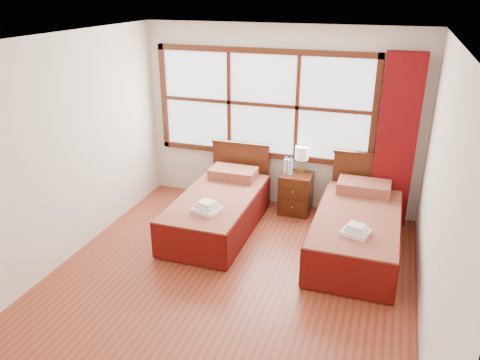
% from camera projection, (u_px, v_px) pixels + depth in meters
% --- Properties ---
extents(floor, '(4.50, 4.50, 0.00)m').
position_uv_depth(floor, '(227.00, 284.00, 5.18)').
color(floor, brown).
rests_on(floor, ground).
extents(ceiling, '(4.50, 4.50, 0.00)m').
position_uv_depth(ceiling, '(224.00, 41.00, 4.18)').
color(ceiling, white).
rests_on(ceiling, wall_back).
extents(wall_back, '(4.00, 0.00, 4.00)m').
position_uv_depth(wall_back, '(280.00, 119.00, 6.65)').
color(wall_back, silver).
rests_on(wall_back, floor).
extents(wall_left, '(0.00, 4.50, 4.50)m').
position_uv_depth(wall_left, '(59.00, 154.00, 5.27)').
color(wall_left, silver).
rests_on(wall_left, floor).
extents(wall_right, '(0.00, 4.50, 4.50)m').
position_uv_depth(wall_right, '(440.00, 203.00, 4.09)').
color(wall_right, silver).
rests_on(wall_right, floor).
extents(window, '(3.16, 0.06, 1.56)m').
position_uv_depth(window, '(263.00, 105.00, 6.61)').
color(window, white).
rests_on(window, wall_back).
extents(curtain, '(0.50, 0.16, 2.30)m').
position_uv_depth(curtain, '(396.00, 142.00, 6.10)').
color(curtain, maroon).
rests_on(curtain, wall_back).
extents(bed_left, '(0.96, 1.98, 0.93)m').
position_uv_depth(bed_left, '(219.00, 209.00, 6.28)').
color(bed_left, '#3F200D').
rests_on(bed_left, floor).
extents(bed_right, '(1.00, 2.02, 0.97)m').
position_uv_depth(bed_right, '(357.00, 229.00, 5.74)').
color(bed_right, '#3F200D').
rests_on(bed_right, floor).
extents(nightstand, '(0.44, 0.44, 0.59)m').
position_uv_depth(nightstand, '(296.00, 193.00, 6.71)').
color(nightstand, '#4A2010').
rests_on(nightstand, floor).
extents(towels_left, '(0.37, 0.34, 0.13)m').
position_uv_depth(towels_left, '(207.00, 208.00, 5.71)').
color(towels_left, white).
rests_on(towels_left, bed_left).
extents(towels_right, '(0.34, 0.31, 0.12)m').
position_uv_depth(towels_right, '(356.00, 230.00, 5.15)').
color(towels_right, white).
rests_on(towels_right, bed_right).
extents(lamp, '(0.19, 0.19, 0.38)m').
position_uv_depth(lamp, '(302.00, 154.00, 6.61)').
color(lamp, gold).
rests_on(lamp, nightstand).
extents(bottle_near, '(0.07, 0.07, 0.25)m').
position_uv_depth(bottle_near, '(286.00, 166.00, 6.59)').
color(bottle_near, silver).
rests_on(bottle_near, nightstand).
extents(bottle_far, '(0.07, 0.07, 0.25)m').
position_uv_depth(bottle_far, '(290.00, 167.00, 6.55)').
color(bottle_far, silver).
rests_on(bottle_far, nightstand).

